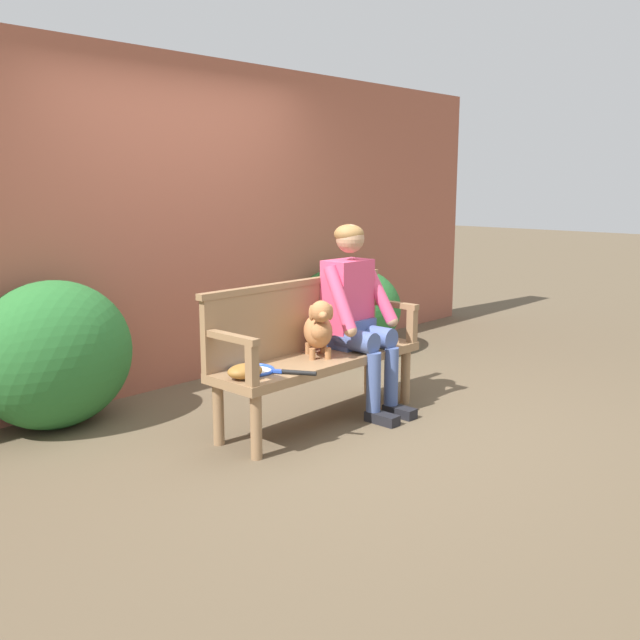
{
  "coord_description": "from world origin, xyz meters",
  "views": [
    {
      "loc": [
        -3.42,
        -3.16,
        1.62
      ],
      "look_at": [
        0.0,
        0.0,
        0.71
      ],
      "focal_mm": 39.84,
      "sensor_mm": 36.0,
      "label": 1
    }
  ],
  "objects_px": {
    "dog_on_bench": "(319,328)",
    "tennis_racket": "(256,370)",
    "garden_bench": "(320,365)",
    "baseball_glove": "(245,371)",
    "person_seated": "(356,310)"
  },
  "relations": [
    {
      "from": "dog_on_bench",
      "to": "baseball_glove",
      "type": "bearing_deg",
      "value": -177.64
    },
    {
      "from": "garden_bench",
      "to": "baseball_glove",
      "type": "height_order",
      "value": "baseball_glove"
    },
    {
      "from": "garden_bench",
      "to": "baseball_glove",
      "type": "distance_m",
      "value": 0.72
    },
    {
      "from": "dog_on_bench",
      "to": "tennis_racket",
      "type": "xyz_separation_m",
      "value": [
        -0.54,
        0.04,
        -0.19
      ]
    },
    {
      "from": "garden_bench",
      "to": "person_seated",
      "type": "relative_size",
      "value": 1.24
    },
    {
      "from": "garden_bench",
      "to": "baseball_glove",
      "type": "xyz_separation_m",
      "value": [
        -0.71,
        -0.04,
        0.11
      ]
    },
    {
      "from": "garden_bench",
      "to": "dog_on_bench",
      "type": "relative_size",
      "value": 4.1
    },
    {
      "from": "garden_bench",
      "to": "tennis_racket",
      "type": "bearing_deg",
      "value": 178.09
    },
    {
      "from": "tennis_racket",
      "to": "baseball_glove",
      "type": "bearing_deg",
      "value": -156.3
    },
    {
      "from": "person_seated",
      "to": "tennis_racket",
      "type": "bearing_deg",
      "value": 178.28
    },
    {
      "from": "tennis_racket",
      "to": "baseball_glove",
      "type": "height_order",
      "value": "baseball_glove"
    },
    {
      "from": "baseball_glove",
      "to": "tennis_racket",
      "type": "bearing_deg",
      "value": 36.37
    },
    {
      "from": "person_seated",
      "to": "baseball_glove",
      "type": "relative_size",
      "value": 6.06
    },
    {
      "from": "dog_on_bench",
      "to": "tennis_racket",
      "type": "bearing_deg",
      "value": 176.21
    },
    {
      "from": "dog_on_bench",
      "to": "baseball_glove",
      "type": "distance_m",
      "value": 0.7
    }
  ]
}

